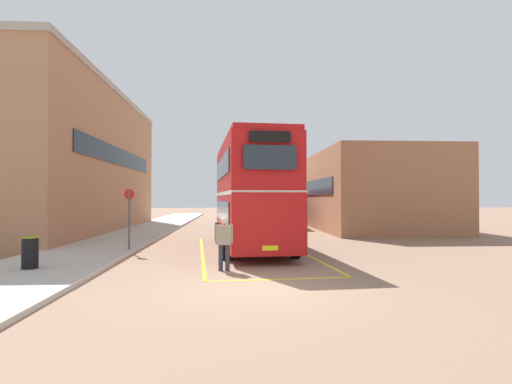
{
  "coord_description": "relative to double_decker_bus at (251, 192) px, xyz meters",
  "views": [
    {
      "loc": [
        -0.57,
        -9.99,
        2.27
      ],
      "look_at": [
        0.71,
        11.54,
        2.58
      ],
      "focal_mm": 28.27,
      "sensor_mm": 36.0,
      "label": 1
    }
  ],
  "objects": [
    {
      "name": "single_deck_bus",
      "position": [
        2.62,
        15.48,
        -0.87
      ],
      "size": [
        2.99,
        9.64,
        3.02
      ],
      "color": "black",
      "rests_on": "ground"
    },
    {
      "name": "depot_building_right",
      "position": [
        9.24,
        11.42,
        0.24
      ],
      "size": [
        8.05,
        14.44,
        5.5
      ],
      "color": "#9E6647",
      "rests_on": "ground"
    },
    {
      "name": "pedestrian_boarding",
      "position": [
        -1.07,
        -5.37,
        -1.55
      ],
      "size": [
        0.55,
        0.3,
        1.67
      ],
      "color": "#2D2D38",
      "rests_on": "ground"
    },
    {
      "name": "ground_plane",
      "position": [
        -0.25,
        6.47,
        -2.51
      ],
      "size": [
        135.6,
        135.6,
        0.0
      ],
      "primitive_type": "plane",
      "color": "#846651"
    },
    {
      "name": "brick_building_left",
      "position": [
        -11.23,
        9.56,
        2.23
      ],
      "size": [
        5.88,
        21.28,
        9.48
      ],
      "color": "#AD7A56",
      "rests_on": "ground"
    },
    {
      "name": "bay_marking_yellow",
      "position": [
        0.08,
        -1.86,
        -2.51
      ],
      "size": [
        5.25,
        12.02,
        0.01
      ],
      "color": "gold",
      "rests_on": "ground"
    },
    {
      "name": "sidewalk_left",
      "position": [
        -6.75,
        8.87,
        -2.44
      ],
      "size": [
        4.0,
        57.6,
        0.14
      ],
      "primitive_type": "cube",
      "color": "#B2ADA3",
      "rests_on": "ground"
    },
    {
      "name": "double_decker_bus",
      "position": [
        0.0,
        0.0,
        0.0
      ],
      "size": [
        3.48,
        9.84,
        4.75
      ],
      "color": "black",
      "rests_on": "ground"
    },
    {
      "name": "litter_bin",
      "position": [
        -6.9,
        -5.39,
        -1.89
      ],
      "size": [
        0.5,
        0.5,
        0.96
      ],
      "color": "black",
      "rests_on": "sidewalk_left"
    },
    {
      "name": "bus_stop_sign",
      "position": [
        -5.07,
        -1.0,
        -0.86
      ],
      "size": [
        0.43,
        0.15,
        2.5
      ],
      "color": "#4C4C51",
      "rests_on": "sidewalk_left"
    }
  ]
}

